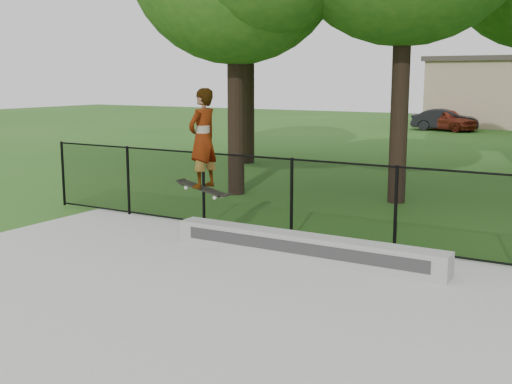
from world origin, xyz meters
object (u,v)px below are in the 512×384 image
(grind_ledge, at_px, (304,247))
(car_b, at_px, (445,120))
(skater_airborne, at_px, (203,140))
(car_a, at_px, (445,119))

(grind_ledge, relative_size, car_b, 1.41)
(grind_ledge, xyz_separation_m, skater_airborne, (-1.80, -0.30, 1.70))
(car_a, xyz_separation_m, skater_airborne, (3.13, -28.50, 1.31))
(grind_ledge, height_order, car_a, car_a)
(skater_airborne, bearing_deg, car_b, 96.34)
(skater_airborne, bearing_deg, car_a, 96.26)
(grind_ledge, xyz_separation_m, car_a, (-4.92, 28.21, 0.38))
(car_b, bearing_deg, car_a, -160.52)
(car_b, xyz_separation_m, skater_airborne, (3.17, -28.59, 1.34))
(car_b, bearing_deg, skater_airborne, 175.71)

